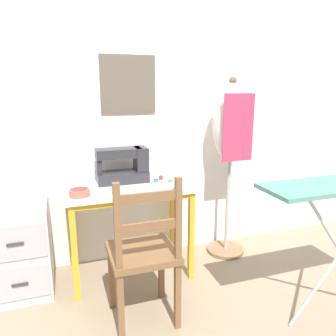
{
  "coord_description": "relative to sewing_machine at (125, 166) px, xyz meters",
  "views": [
    {
      "loc": [
        -0.46,
        -2.03,
        1.42
      ],
      "look_at": [
        0.3,
        0.22,
        0.83
      ],
      "focal_mm": 35.0,
      "sensor_mm": 36.0,
      "label": 1
    }
  ],
  "objects": [
    {
      "name": "wooden_chair",
      "position": [
        -0.03,
        -0.67,
        -0.39
      ],
      "size": [
        0.4,
        0.38,
        0.95
      ],
      "color": "brown",
      "rests_on": "ground_plane"
    },
    {
      "name": "fabric_bowl",
      "position": [
        -0.36,
        -0.24,
        -0.1
      ],
      "size": [
        0.14,
        0.14,
        0.05
      ],
      "color": "#B25647",
      "rests_on": "sewing_table"
    },
    {
      "name": "wall_back",
      "position": [
        -0.0,
        0.19,
        0.44
      ],
      "size": [
        10.0,
        0.07,
        2.55
      ],
      "color": "silver",
      "rests_on": "ground_plane"
    },
    {
      "name": "sewing_machine",
      "position": [
        0.0,
        0.0,
        0.0
      ],
      "size": [
        0.4,
        0.19,
        0.29
      ],
      "color": "#28282D",
      "rests_on": "sewing_table"
    },
    {
      "name": "thread_spool_near_machine",
      "position": [
        0.22,
        -0.1,
        -0.1
      ],
      "size": [
        0.04,
        0.04,
        0.04
      ],
      "color": "#2875C1",
      "rests_on": "sewing_table"
    },
    {
      "name": "filing_cabinet",
      "position": [
        -0.77,
        -0.08,
        -0.51
      ],
      "size": [
        0.4,
        0.47,
        0.65
      ],
      "color": "#B7B7BC",
      "rests_on": "ground_plane"
    },
    {
      "name": "dress_form",
      "position": [
        0.87,
        -0.05,
        0.23
      ],
      "size": [
        0.32,
        0.32,
        1.5
      ],
      "color": "#846647",
      "rests_on": "ground_plane"
    },
    {
      "name": "sewing_table",
      "position": [
        -0.0,
        -0.14,
        -0.23
      ],
      "size": [
        0.92,
        0.49,
        0.71
      ],
      "color": "silver",
      "rests_on": "ground_plane"
    },
    {
      "name": "thread_spool_mid_table",
      "position": [
        0.28,
        -0.04,
        -0.1
      ],
      "size": [
        0.04,
        0.04,
        0.04
      ],
      "color": "red",
      "rests_on": "sewing_table"
    },
    {
      "name": "thread_spool_far_edge",
      "position": [
        0.32,
        -0.13,
        -0.11
      ],
      "size": [
        0.04,
        0.04,
        0.03
      ],
      "color": "green",
      "rests_on": "sewing_table"
    },
    {
      "name": "ground_plane",
      "position": [
        -0.0,
        -0.37,
        -0.84
      ],
      "size": [
        14.0,
        14.0,
        0.0
      ],
      "primitive_type": "plane",
      "color": "gray"
    },
    {
      "name": "scissors",
      "position": [
        0.31,
        -0.29,
        -0.12
      ],
      "size": [
        0.11,
        0.12,
        0.01
      ],
      "color": "silver",
      "rests_on": "sewing_table"
    }
  ]
}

